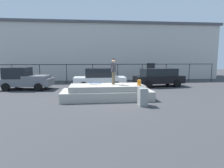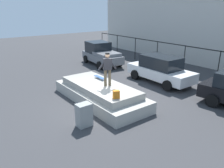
{
  "view_description": "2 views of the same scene",
  "coord_description": "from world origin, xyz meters",
  "px_view_note": "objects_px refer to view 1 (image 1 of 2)",
  "views": [
    {
      "loc": [
        -1.58,
        -12.0,
        2.61
      ],
      "look_at": [
        -0.04,
        1.58,
        0.77
      ],
      "focal_mm": 31.05,
      "sensor_mm": 36.0,
      "label": 1
    },
    {
      "loc": [
        8.58,
        -5.9,
        4.66
      ],
      "look_at": [
        -0.72,
        1.15,
        0.67
      ],
      "focal_mm": 36.34,
      "sensor_mm": 36.0,
      "label": 2
    }
  ],
  "objects_px": {
    "backpack": "(139,83)",
    "utility_box": "(143,97)",
    "skateboarder": "(113,70)",
    "car_black_hatchback_far": "(159,77)",
    "car_white_sedan_mid": "(100,78)",
    "car_grey_pickup_near": "(25,79)",
    "skateboard": "(95,83)"
  },
  "relations": [
    {
      "from": "backpack",
      "to": "utility_box",
      "type": "distance_m",
      "value": 1.64
    },
    {
      "from": "skateboarder",
      "to": "car_black_hatchback_far",
      "type": "bearing_deg",
      "value": 45.08
    },
    {
      "from": "car_black_hatchback_far",
      "to": "utility_box",
      "type": "xyz_separation_m",
      "value": [
        -3.43,
        -6.98,
        -0.4
      ]
    },
    {
      "from": "skateboarder",
      "to": "car_white_sedan_mid",
      "type": "height_order",
      "value": "skateboarder"
    },
    {
      "from": "car_grey_pickup_near",
      "to": "car_black_hatchback_far",
      "type": "bearing_deg",
      "value": 2.04
    },
    {
      "from": "skateboard",
      "to": "car_white_sedan_mid",
      "type": "xyz_separation_m",
      "value": [
        0.51,
        4.36,
        -0.14
      ]
    },
    {
      "from": "skateboard",
      "to": "car_grey_pickup_near",
      "type": "xyz_separation_m",
      "value": [
        -5.77,
        4.08,
        -0.11
      ]
    },
    {
      "from": "backpack",
      "to": "car_white_sedan_mid",
      "type": "xyz_separation_m",
      "value": [
        -2.2,
        5.33,
        -0.22
      ]
    },
    {
      "from": "skateboard",
      "to": "car_black_hatchback_far",
      "type": "distance_m",
      "value": 7.47
    },
    {
      "from": "backpack",
      "to": "car_white_sedan_mid",
      "type": "bearing_deg",
      "value": -132.86
    },
    {
      "from": "backpack",
      "to": "car_grey_pickup_near",
      "type": "xyz_separation_m",
      "value": [
        -8.49,
        5.05,
        -0.18
      ]
    },
    {
      "from": "skateboarder",
      "to": "car_black_hatchback_far",
      "type": "relative_size",
      "value": 0.35
    },
    {
      "from": "car_grey_pickup_near",
      "to": "skateboard",
      "type": "bearing_deg",
      "value": -35.24
    },
    {
      "from": "skateboard",
      "to": "backpack",
      "type": "relative_size",
      "value": 2.34
    },
    {
      "from": "skateboarder",
      "to": "car_white_sedan_mid",
      "type": "relative_size",
      "value": 0.37
    },
    {
      "from": "skateboarder",
      "to": "utility_box",
      "type": "bearing_deg",
      "value": -58.03
    },
    {
      "from": "utility_box",
      "to": "skateboard",
      "type": "bearing_deg",
      "value": 134.56
    },
    {
      "from": "skateboarder",
      "to": "car_grey_pickup_near",
      "type": "xyz_separation_m",
      "value": [
        -6.94,
        4.39,
        -0.96
      ]
    },
    {
      "from": "skateboarder",
      "to": "skateboard",
      "type": "xyz_separation_m",
      "value": [
        -1.17,
        0.31,
        -0.86
      ]
    },
    {
      "from": "backpack",
      "to": "skateboarder",
      "type": "bearing_deg",
      "value": -88.58
    },
    {
      "from": "skateboarder",
      "to": "backpack",
      "type": "bearing_deg",
      "value": -23.25
    },
    {
      "from": "backpack",
      "to": "car_white_sedan_mid",
      "type": "height_order",
      "value": "car_white_sedan_mid"
    },
    {
      "from": "car_white_sedan_mid",
      "to": "car_black_hatchback_far",
      "type": "height_order",
      "value": "car_white_sedan_mid"
    },
    {
      "from": "backpack",
      "to": "car_black_hatchback_far",
      "type": "relative_size",
      "value": 0.08
    },
    {
      "from": "skateboard",
      "to": "car_white_sedan_mid",
      "type": "bearing_deg",
      "value": 83.32
    },
    {
      "from": "skateboard",
      "to": "utility_box",
      "type": "relative_size",
      "value": 0.85
    },
    {
      "from": "car_grey_pickup_near",
      "to": "car_white_sedan_mid",
      "type": "relative_size",
      "value": 0.96
    },
    {
      "from": "backpack",
      "to": "skateboard",
      "type": "bearing_deg",
      "value": -85.03
    },
    {
      "from": "car_grey_pickup_near",
      "to": "utility_box",
      "type": "xyz_separation_m",
      "value": [
        8.3,
        -6.57,
        -0.41
      ]
    },
    {
      "from": "skateboard",
      "to": "utility_box",
      "type": "xyz_separation_m",
      "value": [
        2.53,
        -2.49,
        -0.52
      ]
    },
    {
      "from": "backpack",
      "to": "utility_box",
      "type": "height_order",
      "value": "backpack"
    },
    {
      "from": "skateboarder",
      "to": "car_black_hatchback_far",
      "type": "xyz_separation_m",
      "value": [
        4.79,
        4.81,
        -0.98
      ]
    }
  ]
}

